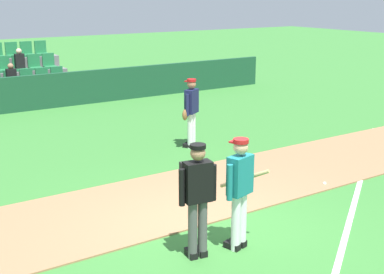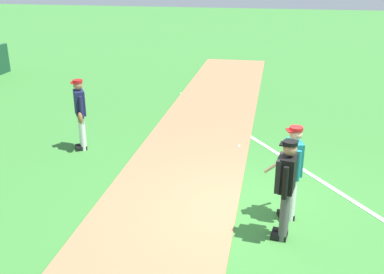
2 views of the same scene
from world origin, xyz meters
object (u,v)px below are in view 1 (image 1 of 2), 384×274
object	(u,v)px
umpire_home_plate	(197,194)
runner_navy_jersey	(191,111)
batter_teal_jersey	(240,189)
baseball	(325,184)

from	to	relation	value
umpire_home_plate	runner_navy_jersey	distance (m)	5.76
umpire_home_plate	runner_navy_jersey	size ratio (longest dim) A/B	1.00
batter_teal_jersey	umpire_home_plate	size ratio (longest dim) A/B	1.00
umpire_home_plate	runner_navy_jersey	world-z (taller)	same
umpire_home_plate	baseball	bearing A→B (deg)	15.45
batter_teal_jersey	runner_navy_jersey	size ratio (longest dim) A/B	1.00
umpire_home_plate	baseball	xyz separation A→B (m)	(3.87, 1.07, -0.96)
batter_teal_jersey	umpire_home_plate	distance (m)	0.70
baseball	batter_teal_jersey	bearing A→B (deg)	-159.49
batter_teal_jersey	runner_navy_jersey	world-z (taller)	same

